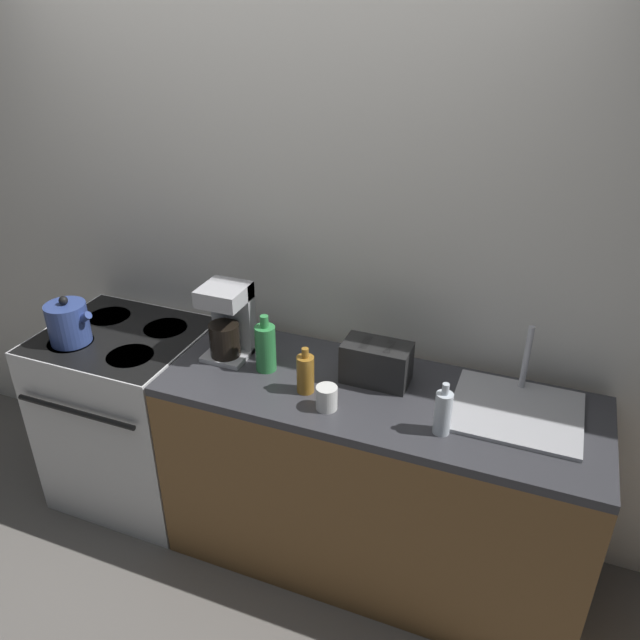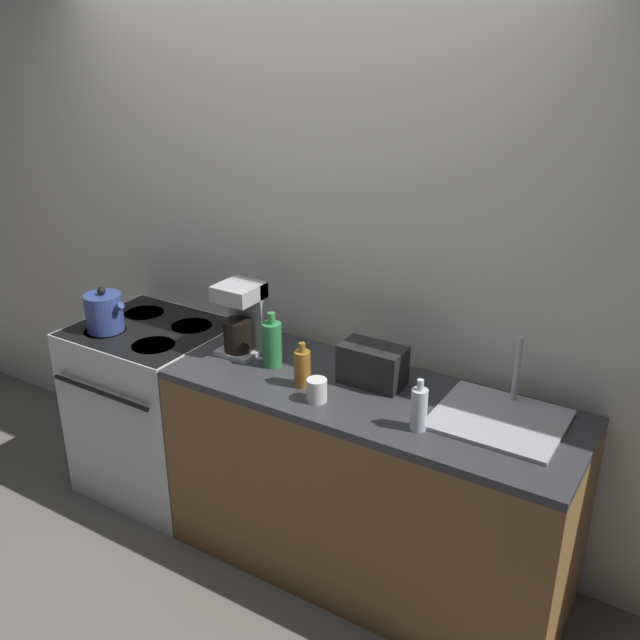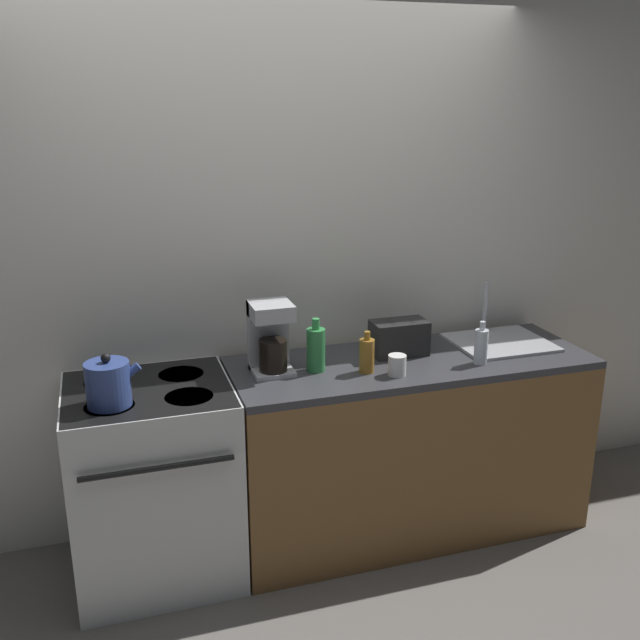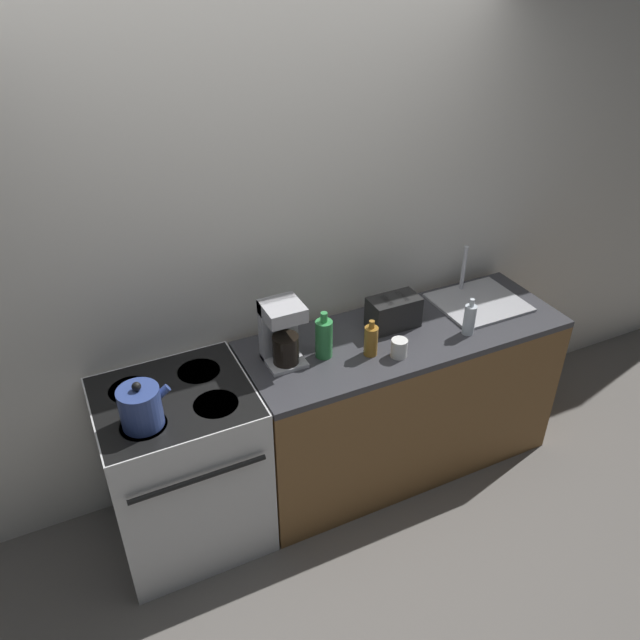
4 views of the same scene
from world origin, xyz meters
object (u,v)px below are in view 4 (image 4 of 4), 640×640
(stove, at_px, (184,466))
(bottle_green, at_px, (324,338))
(coffee_maker, at_px, (282,331))
(bottle_amber, at_px, (371,340))
(cup_white, at_px, (399,348))
(toaster, at_px, (393,312))
(kettle, at_px, (141,407))
(bottle_clear, at_px, (469,319))

(stove, bearing_deg, bottle_green, -0.88)
(coffee_maker, relative_size, bottle_amber, 1.69)
(bottle_amber, bearing_deg, cup_white, -32.71)
(stove, distance_m, toaster, 1.30)
(kettle, distance_m, toaster, 1.36)
(stove, bearing_deg, kettle, -140.73)
(kettle, distance_m, cup_white, 1.23)
(bottle_green, distance_m, bottle_amber, 0.23)
(toaster, xyz_separation_m, coffee_maker, (-0.64, -0.03, 0.08))
(toaster, bearing_deg, bottle_clear, -36.39)
(coffee_maker, height_order, bottle_green, coffee_maker)
(kettle, xyz_separation_m, bottle_clear, (1.66, -0.03, -0.01))
(bottle_green, height_order, cup_white, bottle_green)
(coffee_maker, relative_size, bottle_green, 1.32)
(stove, relative_size, bottle_green, 3.64)
(bottle_clear, bearing_deg, toaster, 143.61)
(coffee_maker, xyz_separation_m, bottle_clear, (0.95, -0.20, -0.08))
(kettle, height_order, bottle_clear, kettle)
(coffee_maker, bearing_deg, kettle, -166.61)
(coffee_maker, bearing_deg, bottle_green, -15.43)
(kettle, relative_size, coffee_maker, 0.68)
(kettle, height_order, bottle_green, bottle_green)
(stove, xyz_separation_m, kettle, (-0.15, -0.13, 0.53))
(stove, xyz_separation_m, toaster, (1.19, 0.07, 0.52))
(bottle_clear, distance_m, cup_white, 0.43)
(stove, height_order, bottle_clear, bottle_clear)
(kettle, bearing_deg, stove, 39.27)
(toaster, bearing_deg, bottle_amber, -143.54)
(kettle, xyz_separation_m, bottle_amber, (1.12, 0.03, -0.01))
(bottle_green, distance_m, bottle_clear, 0.77)
(stove, xyz_separation_m, bottle_clear, (1.51, -0.16, 0.52))
(bottle_green, xyz_separation_m, cup_white, (0.33, -0.16, -0.06))
(toaster, bearing_deg, stove, -176.52)
(cup_white, bearing_deg, stove, 170.85)
(stove, relative_size, coffee_maker, 2.76)
(cup_white, bearing_deg, bottle_green, 153.74)
(coffee_maker, xyz_separation_m, bottle_amber, (0.41, -0.14, -0.09))
(cup_white, bearing_deg, bottle_amber, 147.29)
(bottle_clear, bearing_deg, coffee_maker, 168.14)
(kettle, bearing_deg, bottle_amber, 1.40)
(bottle_amber, relative_size, cup_white, 2.06)
(bottle_amber, relative_size, bottle_clear, 0.94)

